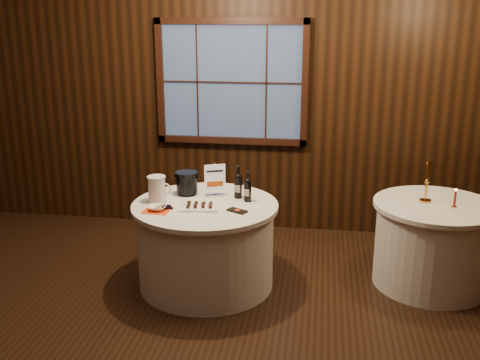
% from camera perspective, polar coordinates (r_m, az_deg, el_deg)
% --- Properties ---
extents(ground, '(6.00, 6.00, 0.00)m').
position_cam_1_polar(ground, '(4.36, -6.20, -16.35)').
color(ground, black).
rests_on(ground, ground).
extents(back_wall, '(6.00, 0.10, 3.00)m').
position_cam_1_polar(back_wall, '(6.15, -0.82, 8.95)').
color(back_wall, black).
rests_on(back_wall, ground).
extents(main_table, '(1.28, 1.28, 0.77)m').
position_cam_1_polar(main_table, '(5.04, -3.49, -6.53)').
color(main_table, white).
rests_on(main_table, ground).
extents(side_table, '(1.08, 1.08, 0.77)m').
position_cam_1_polar(side_table, '(5.32, 18.95, -6.17)').
color(side_table, white).
rests_on(side_table, ground).
extents(sign_stand, '(0.18, 0.14, 0.31)m').
position_cam_1_polar(sign_stand, '(5.07, -2.60, -0.50)').
color(sign_stand, silver).
rests_on(sign_stand, main_table).
extents(port_bottle_left, '(0.07, 0.08, 0.30)m').
position_cam_1_polar(port_bottle_left, '(5.01, -0.19, -0.42)').
color(port_bottle_left, black).
rests_on(port_bottle_left, main_table).
extents(port_bottle_right, '(0.07, 0.07, 0.28)m').
position_cam_1_polar(port_bottle_right, '(4.92, 0.78, -0.86)').
color(port_bottle_right, black).
rests_on(port_bottle_right, main_table).
extents(ice_bucket, '(0.21, 0.21, 0.21)m').
position_cam_1_polar(ice_bucket, '(5.13, -5.41, -0.27)').
color(ice_bucket, black).
rests_on(ice_bucket, main_table).
extents(chocolate_plate, '(0.34, 0.25, 0.05)m').
position_cam_1_polar(chocolate_plate, '(4.79, -4.16, -2.68)').
color(chocolate_plate, white).
rests_on(chocolate_plate, main_table).
extents(chocolate_box, '(0.19, 0.16, 0.01)m').
position_cam_1_polar(chocolate_box, '(4.70, -0.28, -3.14)').
color(chocolate_box, black).
rests_on(chocolate_box, main_table).
extents(grape_bunch, '(0.16, 0.07, 0.04)m').
position_cam_1_polar(grape_bunch, '(4.80, -7.41, -2.73)').
color(grape_bunch, black).
rests_on(grape_bunch, main_table).
extents(glass_pitcher, '(0.21, 0.16, 0.23)m').
position_cam_1_polar(glass_pitcher, '(4.97, -8.43, -0.89)').
color(glass_pitcher, white).
rests_on(glass_pitcher, main_table).
extents(orange_napkin, '(0.23, 0.23, 0.00)m').
position_cam_1_polar(orange_napkin, '(4.78, -8.39, -3.04)').
color(orange_napkin, '#F43F14').
rests_on(orange_napkin, main_table).
extents(cracker_bowl, '(0.16, 0.16, 0.04)m').
position_cam_1_polar(cracker_bowl, '(4.78, -8.40, -2.81)').
color(cracker_bowl, white).
rests_on(cracker_bowl, orange_napkin).
extents(brass_candlestick, '(0.10, 0.10, 0.37)m').
position_cam_1_polar(brass_candlestick, '(5.16, 18.42, -0.71)').
color(brass_candlestick, '#D18D41').
rests_on(brass_candlestick, side_table).
extents(red_candle, '(0.05, 0.05, 0.17)m').
position_cam_1_polar(red_candle, '(5.11, 20.99, -1.92)').
color(red_candle, '#D18D41').
rests_on(red_candle, side_table).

